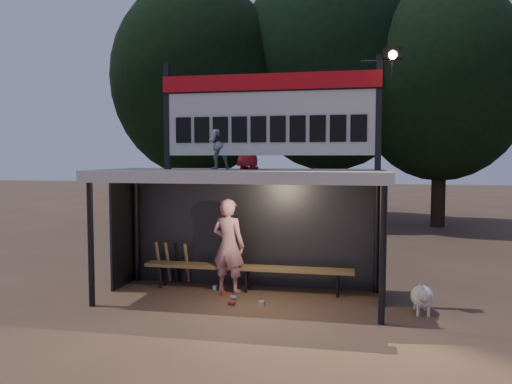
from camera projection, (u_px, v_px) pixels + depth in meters
ground at (241, 299)px, 8.94m from camera, size 80.00×80.00×0.00m
player at (228, 245)px, 9.35m from camera, size 0.73×0.57×1.77m
child_a at (217, 143)px, 8.89m from camera, size 0.57×0.52×0.95m
child_b at (248, 139)px, 8.95m from camera, size 0.61×0.51×1.08m
dugout_shelter at (244, 195)px, 9.05m from camera, size 5.10×2.08×2.32m
scoreboard_assembly at (272, 112)px, 8.59m from camera, size 4.10×0.27×1.99m
bench at (247, 268)px, 9.44m from camera, size 4.00×0.35×0.48m
tree_left at (197, 79)px, 19.11m from camera, size 6.46×6.46×9.27m
tree_mid at (330, 65)px, 19.57m from camera, size 7.22×7.22×10.36m
tree_right at (441, 83)px, 17.89m from camera, size 6.08×6.08×8.72m
dog at (422, 297)px, 8.08m from camera, size 0.36×0.81×0.49m
bats at (173, 262)px, 10.01m from camera, size 0.68×0.35×0.84m
litter at (233, 297)px, 8.96m from camera, size 1.16×1.03×0.08m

